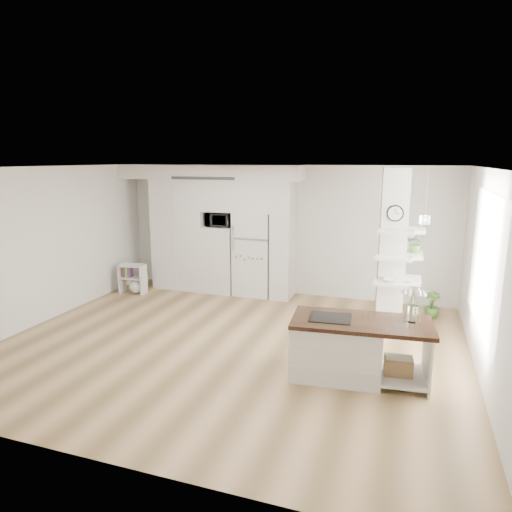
% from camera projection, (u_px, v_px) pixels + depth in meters
% --- Properties ---
extents(floor, '(7.00, 6.00, 0.01)m').
position_uv_depth(floor, '(230.00, 344.00, 7.08)').
color(floor, tan).
rests_on(floor, ground).
extents(room, '(7.04, 6.04, 2.72)m').
position_uv_depth(room, '(229.00, 226.00, 6.69)').
color(room, white).
rests_on(room, ground).
extents(cabinet_wall, '(4.00, 0.71, 2.70)m').
position_uv_depth(cabinet_wall, '(213.00, 222.00, 9.69)').
color(cabinet_wall, silver).
rests_on(cabinet_wall, floor).
extents(refrigerator, '(0.78, 0.69, 1.75)m').
position_uv_depth(refrigerator, '(254.00, 254.00, 9.55)').
color(refrigerator, white).
rests_on(refrigerator, floor).
extents(column, '(0.69, 0.90, 2.70)m').
position_uv_depth(column, '(398.00, 255.00, 7.10)').
color(column, silver).
rests_on(column, floor).
extents(window, '(0.00, 2.40, 2.40)m').
position_uv_depth(window, '(485.00, 262.00, 5.95)').
color(window, white).
rests_on(window, room).
extents(pendant_light, '(0.12, 0.12, 0.10)m').
position_uv_depth(pendant_light, '(348.00, 211.00, 6.24)').
color(pendant_light, white).
rests_on(pendant_light, room).
extents(kitchen_island, '(1.84, 1.00, 1.37)m').
position_uv_depth(kitchen_island, '(345.00, 346.00, 5.96)').
color(kitchen_island, silver).
rests_on(kitchen_island, floor).
extents(bookshelf, '(0.56, 0.36, 0.63)m').
position_uv_depth(bookshelf, '(134.00, 281.00, 9.72)').
color(bookshelf, silver).
rests_on(bookshelf, floor).
extents(floor_plant_a, '(0.31, 0.29, 0.46)m').
position_uv_depth(floor_plant_a, '(386.00, 320.00, 7.50)').
color(floor_plant_a, '#47742E').
rests_on(floor_plant_a, floor).
extents(floor_plant_b, '(0.30, 0.30, 0.48)m').
position_uv_depth(floor_plant_b, '(432.00, 305.00, 8.24)').
color(floor_plant_b, '#47742E').
rests_on(floor_plant_b, floor).
extents(microwave, '(0.54, 0.37, 0.30)m').
position_uv_depth(microwave, '(220.00, 220.00, 9.58)').
color(microwave, '#2D2D2D').
rests_on(microwave, cabinet_wall).
extents(shelf_plant, '(0.27, 0.23, 0.30)m').
position_uv_depth(shelf_plant, '(416.00, 243.00, 7.14)').
color(shelf_plant, '#47742E').
rests_on(shelf_plant, column).
extents(decor_bowl, '(0.22, 0.22, 0.05)m').
position_uv_depth(decor_bowl, '(391.00, 280.00, 6.98)').
color(decor_bowl, white).
rests_on(decor_bowl, column).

